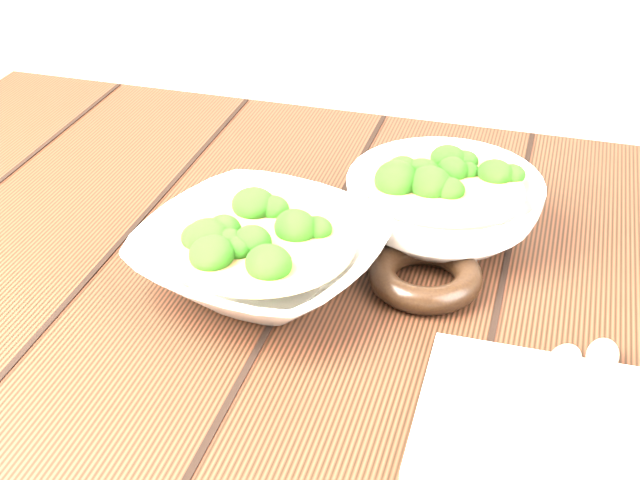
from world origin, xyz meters
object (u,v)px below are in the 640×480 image
(table, at_px, (317,369))
(soup_bowl_back, at_px, (443,205))
(soup_bowl_front, at_px, (261,254))
(trivet, at_px, (425,275))
(napkin, at_px, (551,426))

(table, xyz_separation_m, soup_bowl_back, (0.11, 0.12, 0.16))
(soup_bowl_front, height_order, soup_bowl_back, soup_bowl_back)
(table, bearing_deg, trivet, 8.24)
(soup_bowl_front, xyz_separation_m, trivet, (0.16, 0.03, -0.02))
(table, bearing_deg, soup_bowl_front, -160.27)
(soup_bowl_back, distance_m, napkin, 0.31)
(soup_bowl_back, bearing_deg, napkin, -63.81)
(trivet, bearing_deg, table, -171.76)
(table, xyz_separation_m, napkin, (0.24, -0.15, 0.13))
(napkin, bearing_deg, soup_bowl_back, 115.58)
(table, xyz_separation_m, trivet, (0.11, 0.02, 0.13))
(table, xyz_separation_m, soup_bowl_front, (-0.05, -0.02, 0.15))
(table, height_order, soup_bowl_front, soup_bowl_front)
(soup_bowl_front, bearing_deg, table, 19.73)
(trivet, height_order, napkin, trivet)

